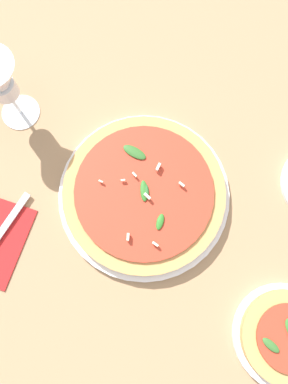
{
  "coord_description": "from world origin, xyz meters",
  "views": [
    {
      "loc": [
        0.12,
        -0.04,
        0.67
      ],
      "look_at": [
        -0.04,
        -0.03,
        0.03
      ],
      "focal_mm": 35.0,
      "sensor_mm": 36.0,
      "label": 1
    }
  ],
  "objects": [
    {
      "name": "ground_plane",
      "position": [
        0.0,
        0.0,
        0.0
      ],
      "size": [
        6.0,
        6.0,
        0.0
      ],
      "primitive_type": "plane",
      "color": "#9E7A56"
    },
    {
      "name": "pizza_arugula_main",
      "position": [
        -0.04,
        -0.03,
        0.02
      ],
      "size": [
        0.31,
        0.31,
        0.05
      ],
      "color": "white",
      "rests_on": "ground_plane"
    },
    {
      "name": "pizza_personal_side",
      "position": [
        0.2,
        0.2,
        0.02
      ],
      "size": [
        0.17,
        0.17,
        0.05
      ],
      "color": "white",
      "rests_on": "ground_plane"
    }
  ]
}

